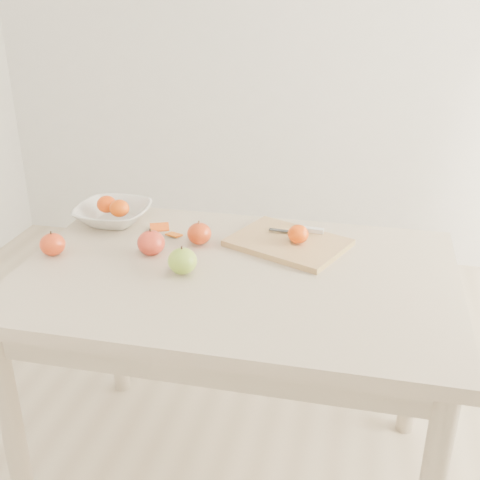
# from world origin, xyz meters

# --- Properties ---
(ground) EXTENTS (3.50, 3.50, 0.00)m
(ground) POSITION_xyz_m (0.00, 0.00, 0.00)
(ground) COLOR #C6B293
(ground) RESTS_ON ground
(table) EXTENTS (1.20, 0.80, 0.75)m
(table) POSITION_xyz_m (0.00, 0.00, 0.65)
(table) COLOR #C0AD91
(table) RESTS_ON ground
(cutting_board) EXTENTS (0.39, 0.35, 0.02)m
(cutting_board) POSITION_xyz_m (0.12, 0.19, 0.76)
(cutting_board) COLOR tan
(cutting_board) RESTS_ON table
(board_tangerine) EXTENTS (0.06, 0.06, 0.05)m
(board_tangerine) POSITION_xyz_m (0.15, 0.18, 0.80)
(board_tangerine) COLOR #D95007
(board_tangerine) RESTS_ON cutting_board
(fruit_bowl) EXTENTS (0.24, 0.24, 0.06)m
(fruit_bowl) POSITION_xyz_m (-0.47, 0.25, 0.78)
(fruit_bowl) COLOR silver
(fruit_bowl) RESTS_ON table
(bowl_tangerine_near) EXTENTS (0.06, 0.06, 0.06)m
(bowl_tangerine_near) POSITION_xyz_m (-0.49, 0.26, 0.81)
(bowl_tangerine_near) COLOR #D14907
(bowl_tangerine_near) RESTS_ON fruit_bowl
(bowl_tangerine_far) EXTENTS (0.06, 0.06, 0.06)m
(bowl_tangerine_far) POSITION_xyz_m (-0.44, 0.23, 0.81)
(bowl_tangerine_far) COLOR #D45507
(bowl_tangerine_far) RESTS_ON fruit_bowl
(orange_peel_a) EXTENTS (0.07, 0.06, 0.01)m
(orange_peel_a) POSITION_xyz_m (-0.30, 0.23, 0.75)
(orange_peel_a) COLOR #DE4F0F
(orange_peel_a) RESTS_ON table
(orange_peel_b) EXTENTS (0.05, 0.05, 0.01)m
(orange_peel_b) POSITION_xyz_m (-0.24, 0.19, 0.75)
(orange_peel_b) COLOR #C3560D
(orange_peel_b) RESTS_ON table
(paring_knife) EXTENTS (0.17, 0.05, 0.01)m
(paring_knife) POSITION_xyz_m (0.16, 0.26, 0.78)
(paring_knife) COLOR white
(paring_knife) RESTS_ON cutting_board
(apple_green) EXTENTS (0.08, 0.08, 0.07)m
(apple_green) POSITION_xyz_m (-0.14, -0.05, 0.79)
(apple_green) COLOR #5B901E
(apple_green) RESTS_ON table
(apple_red_b) EXTENTS (0.08, 0.08, 0.07)m
(apple_red_b) POSITION_xyz_m (-0.26, 0.05, 0.79)
(apple_red_b) COLOR maroon
(apple_red_b) RESTS_ON table
(apple_red_a) EXTENTS (0.07, 0.07, 0.07)m
(apple_red_a) POSITION_xyz_m (-0.15, 0.15, 0.78)
(apple_red_a) COLOR maroon
(apple_red_a) RESTS_ON table
(apple_red_d) EXTENTS (0.07, 0.07, 0.07)m
(apple_red_d) POSITION_xyz_m (-0.54, -0.02, 0.78)
(apple_red_d) COLOR #A41706
(apple_red_d) RESTS_ON table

